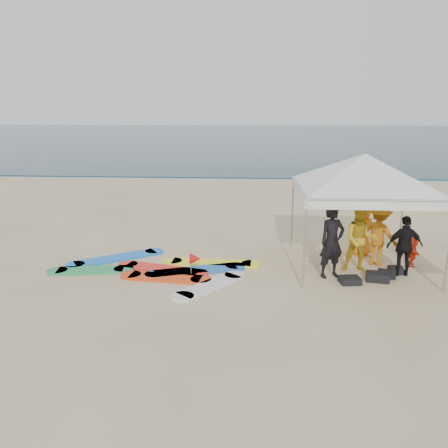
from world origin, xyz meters
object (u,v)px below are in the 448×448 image
object	(u,v)px
marker_pennant	(195,259)
person_seated	(413,252)
person_black_a	(332,242)
person_yellow	(360,239)
canopy_tent	(366,154)
surfboard_spread	(164,269)
person_orange_a	(379,235)
person_orange_b	(362,230)
person_black_b	(405,246)

from	to	relation	value
marker_pennant	person_seated	bearing A→B (deg)	11.52
person_black_a	person_yellow	xyz separation A→B (m)	(0.82, 0.42, -0.05)
canopy_tent	surfboard_spread	size ratio (longest dim) A/B	0.90
person_black_a	person_orange_a	distance (m)	1.76
marker_pennant	surfboard_spread	xyz separation A→B (m)	(-0.90, 0.38, -0.46)
person_black_a	person_orange_b	distance (m)	2.20
person_black_a	marker_pennant	bearing A→B (deg)	159.89
person_orange_b	person_seated	distance (m)	1.53
person_seated	canopy_tent	bearing A→B (deg)	107.40
person_yellow	person_black_b	distance (m)	1.11
person_yellow	surfboard_spread	xyz separation A→B (m)	(-5.21, -0.29, -0.86)
canopy_tent	person_orange_b	bearing A→B (deg)	71.26
person_black_a	person_orange_a	world-z (taller)	person_black_a
surfboard_spread	person_orange_a	bearing A→B (deg)	8.34
surfboard_spread	person_seated	bearing A→B (deg)	6.91
person_black_b	person_seated	bearing A→B (deg)	-129.10
person_orange_b	person_seated	world-z (taller)	person_orange_b
marker_pennant	surfboard_spread	distance (m)	1.08
person_seated	surfboard_spread	distance (m)	6.87
marker_pennant	surfboard_spread	size ratio (longest dim) A/B	0.12
person_seated	person_black_b	bearing A→B (deg)	157.65
person_yellow	person_orange_a	distance (m)	0.86
person_black_a	person_black_b	distance (m)	1.93
person_black_b	surfboard_spread	bearing A→B (deg)	-3.75
person_orange_a	person_seated	xyz separation A→B (m)	(0.96, -0.03, -0.46)
canopy_tent	marker_pennant	xyz separation A→B (m)	(-4.36, -1.06, -2.61)
person_orange_a	canopy_tent	distance (m)	2.31
person_black_a	surfboard_spread	size ratio (longest dim) A/B	0.36
surfboard_spread	person_black_a	bearing A→B (deg)	-1.77
person_orange_a	person_seated	world-z (taller)	person_orange_a
person_orange_b	person_black_a	bearing A→B (deg)	46.42
person_black_b	person_orange_b	bearing A→B (deg)	-71.16
marker_pennant	person_orange_a	bearing A→B (deg)	14.03
person_black_b	canopy_tent	xyz separation A→B (m)	(-1.04, 0.60, 2.30)
person_orange_b	surfboard_spread	bearing A→B (deg)	6.82
person_black_a	person_orange_b	world-z (taller)	person_black_a
person_seated	canopy_tent	distance (m)	3.11
marker_pennant	person_black_a	bearing A→B (deg)	3.98
canopy_tent	surfboard_spread	bearing A→B (deg)	-172.58
person_orange_a	person_orange_b	world-z (taller)	person_orange_a
marker_pennant	canopy_tent	bearing A→B (deg)	13.70
person_black_a	surfboard_spread	world-z (taller)	person_black_a
person_black_a	canopy_tent	distance (m)	2.46
person_yellow	canopy_tent	distance (m)	2.24
person_black_b	marker_pennant	bearing A→B (deg)	0.39
person_orange_a	canopy_tent	xyz separation A→B (m)	(-0.58, -0.17, 2.23)
person_black_a	person_seated	world-z (taller)	person_black_a
person_black_a	canopy_tent	size ratio (longest dim) A/B	0.40
person_black_b	marker_pennant	xyz separation A→B (m)	(-5.40, -0.47, -0.31)
person_orange_b	canopy_tent	size ratio (longest dim) A/B	0.33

